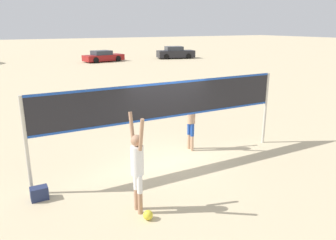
{
  "coord_description": "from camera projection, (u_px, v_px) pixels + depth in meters",
  "views": [
    {
      "loc": [
        -4.36,
        -7.98,
        3.99
      ],
      "look_at": [
        0.0,
        0.0,
        1.35
      ],
      "focal_mm": 35.0,
      "sensor_mm": 36.0,
      "label": 1
    }
  ],
  "objects": [
    {
      "name": "volleyball",
      "position": [
        148.0,
        215.0,
        6.96
      ],
      "size": [
        0.21,
        0.21,
        0.21
      ],
      "color": "yellow",
      "rests_on": "ground_plane"
    },
    {
      "name": "gear_bag",
      "position": [
        39.0,
        193.0,
        7.76
      ],
      "size": [
        0.4,
        0.26,
        0.32
      ],
      "color": "navy",
      "rests_on": "ground_plane"
    },
    {
      "name": "parked_car_near",
      "position": [
        103.0,
        57.0,
        37.24
      ],
      "size": [
        4.77,
        2.53,
        1.25
      ],
      "rotation": [
        0.0,
        0.0,
        0.18
      ],
      "color": "maroon",
      "rests_on": "ground_plane"
    },
    {
      "name": "player_spiker",
      "position": [
        137.0,
        162.0,
        6.98
      ],
      "size": [
        0.28,
        0.72,
        2.23
      ],
      "rotation": [
        0.0,
        0.0,
        1.57
      ],
      "color": "tan",
      "rests_on": "ground_plane"
    },
    {
      "name": "volleyball_net",
      "position": [
        168.0,
        105.0,
        9.34
      ],
      "size": [
        7.74,
        0.09,
        2.46
      ],
      "color": "beige",
      "rests_on": "ground_plane"
    },
    {
      "name": "player_blocker",
      "position": [
        191.0,
        115.0,
        10.6
      ],
      "size": [
        0.28,
        0.72,
        2.27
      ],
      "rotation": [
        0.0,
        0.0,
        -1.57
      ],
      "color": "tan",
      "rests_on": "ground_plane"
    },
    {
      "name": "ground_plane",
      "position": [
        168.0,
        163.0,
        9.85
      ],
      "size": [
        200.0,
        200.0,
        0.0
      ],
      "primitive_type": "plane",
      "color": "beige"
    },
    {
      "name": "parked_car_mid",
      "position": [
        175.0,
        53.0,
        40.9
      ],
      "size": [
        4.88,
        2.85,
        1.48
      ],
      "rotation": [
        0.0,
        0.0,
        -0.24
      ],
      "color": "#232328",
      "rests_on": "ground_plane"
    }
  ]
}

